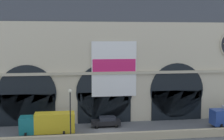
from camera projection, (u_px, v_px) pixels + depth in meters
name	position (u px, v px, depth m)	size (l,w,h in m)	color
ground_plane	(109.00, 131.00, 46.63)	(200.00, 200.00, 0.00)	#54565B
quay_parapet_wall	(113.00, 137.00, 42.26)	(90.00, 0.70, 1.07)	#BCAD8C
station_building	(103.00, 59.00, 52.90)	(50.21, 5.17, 20.63)	beige
box_truck_midwest	(48.00, 123.00, 44.70)	(7.50, 2.91, 3.12)	#19727A
car_center	(106.00, 121.00, 49.07)	(4.40, 2.22, 1.55)	black
street_lamp_quayside	(70.00, 108.00, 41.85)	(0.44, 0.44, 6.90)	black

